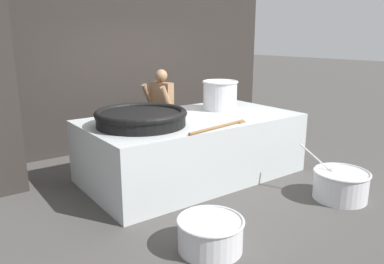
% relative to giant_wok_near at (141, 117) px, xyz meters
% --- Properties ---
extents(ground_plane, '(60.00, 60.00, 0.00)m').
position_rel_giant_wok_near_xyz_m(ground_plane, '(0.89, 0.04, -1.05)').
color(ground_plane, '#474442').
extents(back_wall, '(6.88, 0.24, 3.62)m').
position_rel_giant_wok_near_xyz_m(back_wall, '(0.89, 2.31, 0.76)').
color(back_wall, '#2D2826').
rests_on(back_wall, ground_plane).
extents(hearth_platform, '(3.22, 1.76, 0.93)m').
position_rel_giant_wok_near_xyz_m(hearth_platform, '(0.89, 0.04, -0.59)').
color(hearth_platform, '#B2B7B7').
rests_on(hearth_platform, ground_plane).
extents(giant_wok_near, '(1.25, 1.25, 0.22)m').
position_rel_giant_wok_near_xyz_m(giant_wok_near, '(0.00, 0.00, 0.00)').
color(giant_wok_near, black).
rests_on(giant_wok_near, hearth_platform).
extents(stock_pot, '(0.59, 0.59, 0.48)m').
position_rel_giant_wok_near_xyz_m(stock_pot, '(1.61, 0.25, 0.13)').
color(stock_pot, silver).
rests_on(stock_pot, hearth_platform).
extents(stirring_paddle, '(1.07, 0.24, 0.04)m').
position_rel_giant_wok_near_xyz_m(stirring_paddle, '(0.80, -0.73, -0.10)').
color(stirring_paddle, brown).
rests_on(stirring_paddle, hearth_platform).
extents(cook, '(0.43, 0.61, 1.56)m').
position_rel_giant_wok_near_xyz_m(cook, '(1.09, 1.24, -0.21)').
color(cook, '#8C6647').
rests_on(cook, ground_plane).
extents(prep_bowl_vegetables, '(0.73, 0.92, 0.68)m').
position_rel_giant_wok_near_xyz_m(prep_bowl_vegetables, '(1.97, -1.83, -0.84)').
color(prep_bowl_vegetables, silver).
rests_on(prep_bowl_vegetables, ground_plane).
extents(prep_bowl_meat, '(0.69, 0.69, 0.34)m').
position_rel_giant_wok_near_xyz_m(prep_bowl_meat, '(-0.21, -1.77, -0.87)').
color(prep_bowl_meat, silver).
rests_on(prep_bowl_meat, ground_plane).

